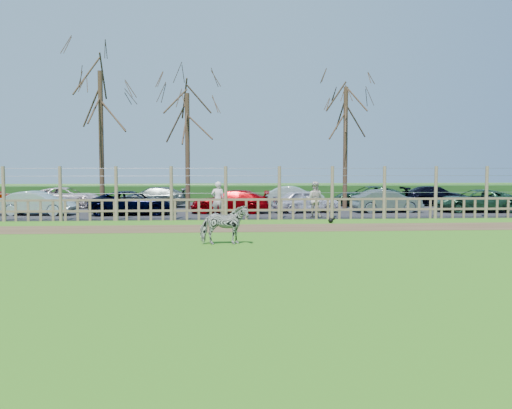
{
  "coord_description": "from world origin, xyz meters",
  "views": [
    {
      "loc": [
        -0.54,
        -18.39,
        2.57
      ],
      "look_at": [
        1.0,
        2.5,
        1.1
      ],
      "focal_mm": 40.0,
      "sensor_mm": 36.0,
      "label": 1
    }
  ],
  "objects": [
    {
      "name": "car_6",
      "position": [
        13.44,
        11.09,
        0.64
      ],
      "size": [
        4.49,
        2.39,
        1.2
      ],
      "primitive_type": "imported",
      "rotation": [
        0.0,
        0.0,
        4.62
      ],
      "color": "#1F452F",
      "rests_on": "asphalt"
    },
    {
      "name": "car_5",
      "position": [
        8.64,
        11.24,
        0.64
      ],
      "size": [
        3.71,
        1.47,
        1.2
      ],
      "primitive_type": "imported",
      "rotation": [
        0.0,
        0.0,
        1.63
      ],
      "color": "#546162",
      "rests_on": "asphalt"
    },
    {
      "name": "tree_mid",
      "position": [
        -2.0,
        13.5,
        4.87
      ],
      "size": [
        4.8,
        4.8,
        6.83
      ],
      "color": "#3D2B1E",
      "rests_on": "ground"
    },
    {
      "name": "zebra",
      "position": [
        -0.23,
        -0.18,
        0.64
      ],
      "size": [
        1.57,
        0.8,
        1.29
      ],
      "primitive_type": "imported",
      "rotation": [
        0.0,
        0.0,
        1.64
      ],
      "color": "gray",
      "rests_on": "ground"
    },
    {
      "name": "car_1",
      "position": [
        -9.38,
        10.83,
        0.64
      ],
      "size": [
        3.77,
        1.72,
        1.2
      ],
      "primitive_type": "imported",
      "rotation": [
        0.0,
        0.0,
        1.45
      ],
      "color": "#ABC5C4",
      "rests_on": "asphalt"
    },
    {
      "name": "hedge",
      "position": [
        0.0,
        21.5,
        0.55
      ],
      "size": [
        46.0,
        2.0,
        1.1
      ],
      "primitive_type": "cube",
      "color": "#1E4716",
      "rests_on": "ground"
    },
    {
      "name": "car_4",
      "position": [
        4.33,
        11.37,
        0.64
      ],
      "size": [
        3.68,
        1.87,
        1.2
      ],
      "primitive_type": "imported",
      "rotation": [
        0.0,
        0.0,
        1.7
      ],
      "color": "silver",
      "rests_on": "asphalt"
    },
    {
      "name": "car_2",
      "position": [
        -4.67,
        10.72,
        0.64
      ],
      "size": [
        4.38,
        2.14,
        1.2
      ],
      "primitive_type": "imported",
      "rotation": [
        0.0,
        0.0,
        1.6
      ],
      "color": "black",
      "rests_on": "asphalt"
    },
    {
      "name": "car_13",
      "position": [
        13.15,
        15.92,
        0.64
      ],
      "size": [
        4.19,
        1.82,
        1.2
      ],
      "primitive_type": "imported",
      "rotation": [
        0.0,
        0.0,
        1.54
      ],
      "color": "black",
      "rests_on": "asphalt"
    },
    {
      "name": "visitor_a",
      "position": [
        -0.36,
        8.86,
        0.9
      ],
      "size": [
        0.64,
        0.43,
        1.72
      ],
      "primitive_type": "imported",
      "rotation": [
        0.0,
        0.0,
        3.16
      ],
      "color": "silver",
      "rests_on": "asphalt"
    },
    {
      "name": "tree_right",
      "position": [
        7.0,
        14.0,
        5.24
      ],
      "size": [
        4.8,
        4.8,
        7.35
      ],
      "color": "#3D2B1E",
      "rests_on": "ground"
    },
    {
      "name": "ground",
      "position": [
        0.0,
        0.0,
        0.0
      ],
      "size": [
        120.0,
        120.0,
        0.0
      ],
      "primitive_type": "plane",
      "color": "#609B29",
      "rests_on": "ground"
    },
    {
      "name": "asphalt",
      "position": [
        0.0,
        14.5,
        0.02
      ],
      "size": [
        44.0,
        13.0,
        0.04
      ],
      "primitive_type": "cube",
      "color": "#232326",
      "rests_on": "ground"
    },
    {
      "name": "dirt_strip",
      "position": [
        0.0,
        4.5,
        0.01
      ],
      "size": [
        34.0,
        2.8,
        0.01
      ],
      "primitive_type": "cube",
      "color": "brown",
      "rests_on": "ground"
    },
    {
      "name": "fence",
      "position": [
        0.0,
        8.0,
        0.8
      ],
      "size": [
        30.16,
        0.16,
        2.5
      ],
      "color": "brown",
      "rests_on": "ground"
    },
    {
      "name": "tree_left",
      "position": [
        -6.5,
        12.5,
        5.62
      ],
      "size": [
        4.8,
        4.8,
        7.88
      ],
      "color": "#3D2B1E",
      "rests_on": "ground"
    },
    {
      "name": "car_3",
      "position": [
        0.29,
        11.32,
        0.64
      ],
      "size": [
        4.28,
        2.08,
        1.2
      ],
      "primitive_type": "imported",
      "rotation": [
        0.0,
        0.0,
        4.61
      ],
      "color": "#950208",
      "rests_on": "asphalt"
    },
    {
      "name": "car_8",
      "position": [
        -9.27,
        15.88,
        0.64
      ],
      "size": [
        4.4,
        2.18,
        1.2
      ],
      "primitive_type": "imported",
      "rotation": [
        0.0,
        0.0,
        1.53
      ],
      "color": "silver",
      "rests_on": "asphalt"
    },
    {
      "name": "crow",
      "position": [
        4.6,
        6.29,
        0.12
      ],
      "size": [
        0.3,
        0.22,
        0.25
      ],
      "color": "black",
      "rests_on": "ground"
    },
    {
      "name": "visitor_b",
      "position": [
        4.26,
        8.58,
        0.9
      ],
      "size": [
        1.01,
        0.9,
        1.72
      ],
      "primitive_type": "imported",
      "rotation": [
        0.0,
        0.0,
        2.8
      ],
      "color": "beige",
      "rests_on": "asphalt"
    },
    {
      "name": "car_12",
      "position": [
        9.01,
        16.24,
        0.64
      ],
      "size": [
        4.34,
        2.04,
        1.2
      ],
      "primitive_type": "imported",
      "rotation": [
        0.0,
        0.0,
        4.72
      ],
      "color": "#1F422A",
      "rests_on": "asphalt"
    },
    {
      "name": "car_9",
      "position": [
        -4.18,
        15.88,
        0.64
      ],
      "size": [
        4.27,
        2.04,
        1.2
      ],
      "primitive_type": "imported",
      "rotation": [
        0.0,
        0.0,
        4.62
      ],
      "color": "#56625C",
      "rests_on": "asphalt"
    },
    {
      "name": "car_11",
      "position": [
        4.41,
        16.39,
        0.64
      ],
      "size": [
        3.73,
        1.54,
        1.2
      ],
      "primitive_type": "imported",
      "rotation": [
        0.0,
        0.0,
        1.49
      ],
      "color": "#B1C5B6",
      "rests_on": "asphalt"
    }
  ]
}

